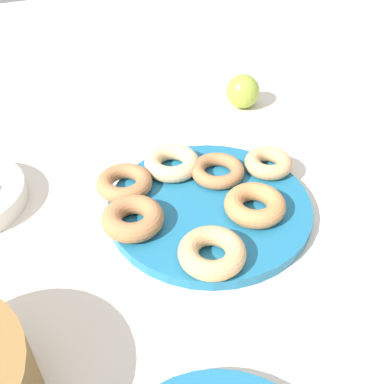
# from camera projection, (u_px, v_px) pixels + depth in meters

# --- Properties ---
(ground_plane) EXTENTS (2.40, 2.40, 0.00)m
(ground_plane) POSITION_uv_depth(u_px,v_px,m) (209.00, 211.00, 0.72)
(ground_plane) COLOR beige
(donut_plate) EXTENTS (0.32, 0.32, 0.02)m
(donut_plate) POSITION_uv_depth(u_px,v_px,m) (210.00, 206.00, 0.72)
(donut_plate) COLOR #1E6B93
(donut_plate) RESTS_ON ground_plane
(donut_0) EXTENTS (0.13, 0.13, 0.03)m
(donut_0) POSITION_uv_depth(u_px,v_px,m) (255.00, 205.00, 0.69)
(donut_0) COLOR #C6844C
(donut_0) RESTS_ON donut_plate
(donut_1) EXTENTS (0.13, 0.13, 0.03)m
(donut_1) POSITION_uv_depth(u_px,v_px,m) (212.00, 253.00, 0.61)
(donut_1) COLOR tan
(donut_1) RESTS_ON donut_plate
(donut_2) EXTENTS (0.11, 0.11, 0.03)m
(donut_2) POSITION_uv_depth(u_px,v_px,m) (124.00, 183.00, 0.73)
(donut_2) COLOR #B27547
(donut_2) RESTS_ON donut_plate
(donut_3) EXTENTS (0.12, 0.12, 0.02)m
(donut_3) POSITION_uv_depth(u_px,v_px,m) (218.00, 171.00, 0.76)
(donut_3) COLOR #B27547
(donut_3) RESTS_ON donut_plate
(donut_4) EXTENTS (0.12, 0.12, 0.03)m
(donut_4) POSITION_uv_depth(u_px,v_px,m) (172.00, 163.00, 0.77)
(donut_4) COLOR #EABC84
(donut_4) RESTS_ON donut_plate
(donut_5) EXTENTS (0.13, 0.13, 0.03)m
(donut_5) POSITION_uv_depth(u_px,v_px,m) (133.00, 218.00, 0.66)
(donut_5) COLOR #B27547
(donut_5) RESTS_ON donut_plate
(donut_6) EXTENTS (0.10, 0.10, 0.03)m
(donut_6) POSITION_uv_depth(u_px,v_px,m) (268.00, 163.00, 0.77)
(donut_6) COLOR tan
(donut_6) RESTS_ON donut_plate
(apple) EXTENTS (0.07, 0.07, 0.07)m
(apple) POSITION_uv_depth(u_px,v_px,m) (243.00, 91.00, 0.96)
(apple) COLOR #93AD38
(apple) RESTS_ON ground_plane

